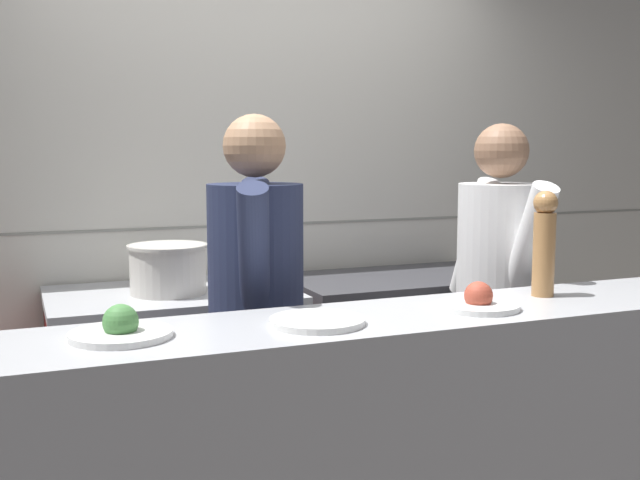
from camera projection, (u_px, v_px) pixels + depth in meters
The scene contains 11 objects.
wall_back_tiled at pixel (261, 194), 3.77m from camera, with size 8.00×0.06×2.60m.
oven_range at pixel (173, 393), 3.30m from camera, with size 1.04×0.71×0.91m.
prep_counter at pixel (399, 366), 3.72m from camera, with size 1.09×0.65×0.91m.
pass_counter at pixel (441, 474), 2.33m from camera, with size 2.73×0.45×1.04m.
stock_pot at pixel (168, 268), 3.19m from camera, with size 0.34×0.34×0.21m.
plated_dish_main at pixel (121, 330), 1.93m from camera, with size 0.27×0.27×0.09m.
plated_dish_appetiser at pixel (317, 321), 2.08m from camera, with size 0.27×0.27×0.02m.
plated_dish_dessert at pixel (478, 302), 2.28m from camera, with size 0.25×0.25×0.09m.
pepper_mill at pixel (544, 241), 2.47m from camera, with size 0.08×0.08×0.35m.
chef_head_cook at pixel (256, 323), 2.64m from camera, with size 0.42×0.71×1.64m.
chef_sous at pixel (497, 304), 3.02m from camera, with size 0.36×0.71×1.63m.
Camera 1 is at (-1.16, -2.18, 1.52)m, focal length 42.00 mm.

